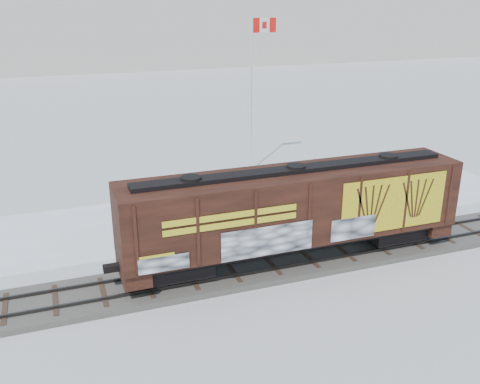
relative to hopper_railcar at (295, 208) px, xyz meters
name	(u,v)px	position (x,y,z in m)	size (l,w,h in m)	color
ground	(270,268)	(-1.20, 0.01, -2.98)	(500.00, 500.00, 0.00)	white
rail_track	(270,265)	(-1.20, 0.01, -2.84)	(50.00, 3.40, 0.43)	#59544C
parking_strip	(222,213)	(-1.20, 7.51, -2.97)	(40.00, 8.00, 0.03)	white
hopper_railcar	(295,208)	(0.00, 0.00, 0.00)	(16.79, 3.06, 4.61)	black
flagpole	(252,117)	(3.64, 14.94, 1.19)	(2.30, 0.90, 11.32)	silver
car_silver	(215,205)	(-1.82, 7.01, -2.17)	(1.86, 4.62, 1.57)	#ABADB3
car_white	(265,198)	(1.55, 7.33, -2.26)	(1.47, 4.20, 1.39)	silver
car_dark	(302,198)	(3.71, 6.56, -2.27)	(1.91, 4.69, 1.36)	black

